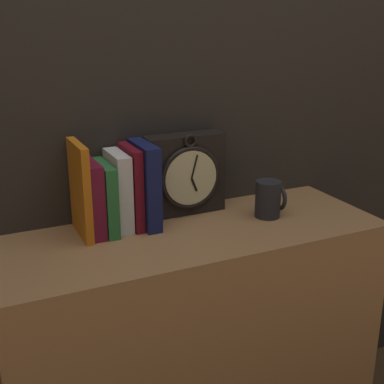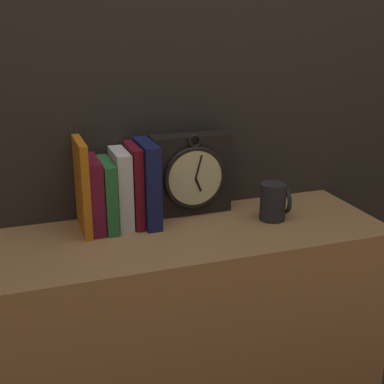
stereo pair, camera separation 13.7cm
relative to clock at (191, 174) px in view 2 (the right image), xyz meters
name	(u,v)px [view 2 (the right image)]	position (x,y,z in m)	size (l,w,h in m)	color
wall_back	(166,16)	(-0.04, 0.07, 0.43)	(6.00, 0.05, 2.60)	#2D2823
bookshelf	(192,354)	(-0.04, -0.14, -0.49)	(1.04, 0.38, 0.76)	#A87547
clock	(191,174)	(0.00, 0.00, 0.00)	(0.23, 0.08, 0.24)	black
book_slot0_orange	(82,186)	(-0.31, -0.04, 0.01)	(0.02, 0.15, 0.25)	orange
book_slot1_maroon	(93,194)	(-0.28, -0.03, -0.02)	(0.04, 0.15, 0.19)	maroon
book_slot2_green	(107,195)	(-0.25, -0.04, -0.02)	(0.03, 0.15, 0.18)	#2B7338
book_slot3_white	(121,188)	(-0.21, -0.03, -0.01)	(0.04, 0.13, 0.21)	white
book_slot4_maroon	(134,185)	(-0.17, -0.03, 0.00)	(0.02, 0.14, 0.22)	maroon
book_slot5_navy	(147,183)	(-0.14, -0.04, 0.00)	(0.04, 0.15, 0.23)	#151C4F
mug	(274,202)	(0.20, -0.13, -0.06)	(0.08, 0.07, 0.10)	#232328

